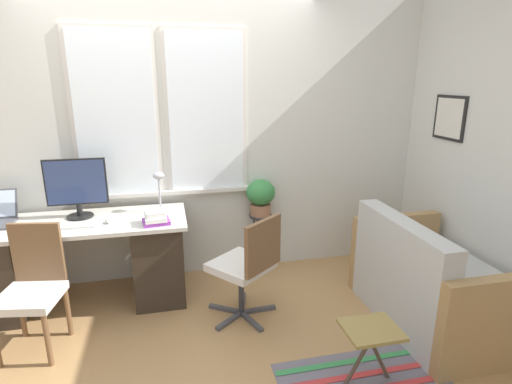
{
  "coord_description": "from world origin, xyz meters",
  "views": [
    {
      "loc": [
        -0.09,
        -2.92,
        1.84
      ],
      "look_at": [
        0.61,
        0.16,
        0.93
      ],
      "focal_mm": 28.0,
      "sensor_mm": 36.0,
      "label": 1
    }
  ],
  "objects_px": {
    "keyboard": "(70,226)",
    "desk_chair_wooden": "(32,286)",
    "mouse": "(108,221)",
    "desk_lamp": "(159,188)",
    "potted_plant": "(261,196)",
    "office_chair_swivel": "(247,265)",
    "couch_loveseat": "(431,286)",
    "monitor": "(77,187)",
    "folding_stool": "(371,334)",
    "book_stack": "(156,218)",
    "plant_stand": "(261,223)"
  },
  "relations": [
    {
      "from": "mouse",
      "to": "couch_loveseat",
      "type": "height_order",
      "value": "couch_loveseat"
    },
    {
      "from": "mouse",
      "to": "office_chair_swivel",
      "type": "xyz_separation_m",
      "value": [
        1.04,
        -0.42,
        -0.29
      ]
    },
    {
      "from": "plant_stand",
      "to": "monitor",
      "type": "bearing_deg",
      "value": -174.35
    },
    {
      "from": "keyboard",
      "to": "potted_plant",
      "type": "distance_m",
      "value": 1.65
    },
    {
      "from": "desk_lamp",
      "to": "office_chair_swivel",
      "type": "distance_m",
      "value": 1.02
    },
    {
      "from": "office_chair_swivel",
      "to": "plant_stand",
      "type": "xyz_separation_m",
      "value": [
        0.29,
        0.78,
        0.03
      ]
    },
    {
      "from": "monitor",
      "to": "office_chair_swivel",
      "type": "bearing_deg",
      "value": -26.0
    },
    {
      "from": "monitor",
      "to": "keyboard",
      "type": "height_order",
      "value": "monitor"
    },
    {
      "from": "office_chair_swivel",
      "to": "potted_plant",
      "type": "height_order",
      "value": "potted_plant"
    },
    {
      "from": "potted_plant",
      "to": "book_stack",
      "type": "bearing_deg",
      "value": -154.68
    },
    {
      "from": "keyboard",
      "to": "office_chair_swivel",
      "type": "height_order",
      "value": "office_chair_swivel"
    },
    {
      "from": "desk_lamp",
      "to": "desk_chair_wooden",
      "type": "height_order",
      "value": "desk_lamp"
    },
    {
      "from": "keyboard",
      "to": "desk_chair_wooden",
      "type": "xyz_separation_m",
      "value": [
        -0.19,
        -0.39,
        -0.28
      ]
    },
    {
      "from": "mouse",
      "to": "folding_stool",
      "type": "distance_m",
      "value": 2.11
    },
    {
      "from": "keyboard",
      "to": "mouse",
      "type": "bearing_deg",
      "value": 5.57
    },
    {
      "from": "couch_loveseat",
      "to": "potted_plant",
      "type": "height_order",
      "value": "potted_plant"
    },
    {
      "from": "book_stack",
      "to": "monitor",
      "type": "bearing_deg",
      "value": 153.99
    },
    {
      "from": "potted_plant",
      "to": "folding_stool",
      "type": "xyz_separation_m",
      "value": [
        0.3,
        -1.63,
        -0.43
      ]
    },
    {
      "from": "office_chair_swivel",
      "to": "potted_plant",
      "type": "relative_size",
      "value": 2.47
    },
    {
      "from": "book_stack",
      "to": "plant_stand",
      "type": "relative_size",
      "value": 0.39
    },
    {
      "from": "potted_plant",
      "to": "keyboard",
      "type": "bearing_deg",
      "value": -166.49
    },
    {
      "from": "monitor",
      "to": "plant_stand",
      "type": "bearing_deg",
      "value": 5.65
    },
    {
      "from": "mouse",
      "to": "book_stack",
      "type": "distance_m",
      "value": 0.38
    },
    {
      "from": "potted_plant",
      "to": "folding_stool",
      "type": "distance_m",
      "value": 1.71
    },
    {
      "from": "keyboard",
      "to": "mouse",
      "type": "xyz_separation_m",
      "value": [
        0.28,
        0.03,
        0.01
      ]
    },
    {
      "from": "monitor",
      "to": "folding_stool",
      "type": "relative_size",
      "value": 1.25
    },
    {
      "from": "desk_lamp",
      "to": "office_chair_swivel",
      "type": "relative_size",
      "value": 0.4
    },
    {
      "from": "mouse",
      "to": "folding_stool",
      "type": "relative_size",
      "value": 0.19
    },
    {
      "from": "keyboard",
      "to": "mouse",
      "type": "height_order",
      "value": "mouse"
    },
    {
      "from": "potted_plant",
      "to": "folding_stool",
      "type": "height_order",
      "value": "potted_plant"
    },
    {
      "from": "mouse",
      "to": "desk_lamp",
      "type": "relative_size",
      "value": 0.22
    },
    {
      "from": "plant_stand",
      "to": "keyboard",
      "type": "bearing_deg",
      "value": -166.49
    },
    {
      "from": "keyboard",
      "to": "desk_lamp",
      "type": "height_order",
      "value": "desk_lamp"
    },
    {
      "from": "book_stack",
      "to": "plant_stand",
      "type": "xyz_separation_m",
      "value": [
        0.96,
        0.45,
        -0.29
      ]
    },
    {
      "from": "keyboard",
      "to": "couch_loveseat",
      "type": "xyz_separation_m",
      "value": [
        2.69,
        -0.74,
        -0.44
      ]
    },
    {
      "from": "monitor",
      "to": "couch_loveseat",
      "type": "distance_m",
      "value": 2.91
    },
    {
      "from": "office_chair_swivel",
      "to": "potted_plant",
      "type": "bearing_deg",
      "value": -149.3
    },
    {
      "from": "monitor",
      "to": "folding_stool",
      "type": "height_order",
      "value": "monitor"
    },
    {
      "from": "book_stack",
      "to": "plant_stand",
      "type": "distance_m",
      "value": 1.1
    },
    {
      "from": "potted_plant",
      "to": "couch_loveseat",
      "type": "bearing_deg",
      "value": -46.28
    },
    {
      "from": "office_chair_swivel",
      "to": "folding_stool",
      "type": "xyz_separation_m",
      "value": [
        0.59,
        -0.85,
        -0.12
      ]
    },
    {
      "from": "desk_lamp",
      "to": "plant_stand",
      "type": "distance_m",
      "value": 1.03
    },
    {
      "from": "plant_stand",
      "to": "folding_stool",
      "type": "height_order",
      "value": "plant_stand"
    },
    {
      "from": "desk_chair_wooden",
      "to": "potted_plant",
      "type": "height_order",
      "value": "potted_plant"
    },
    {
      "from": "potted_plant",
      "to": "folding_stool",
      "type": "bearing_deg",
      "value": -79.54
    },
    {
      "from": "desk_lamp",
      "to": "keyboard",
      "type": "bearing_deg",
      "value": -159.94
    },
    {
      "from": "keyboard",
      "to": "potted_plant",
      "type": "bearing_deg",
      "value": 13.51
    },
    {
      "from": "couch_loveseat",
      "to": "folding_stool",
      "type": "relative_size",
      "value": 3.24
    },
    {
      "from": "plant_stand",
      "to": "potted_plant",
      "type": "xyz_separation_m",
      "value": [
        0.0,
        0.0,
        0.27
      ]
    },
    {
      "from": "potted_plant",
      "to": "folding_stool",
      "type": "relative_size",
      "value": 0.89
    }
  ]
}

